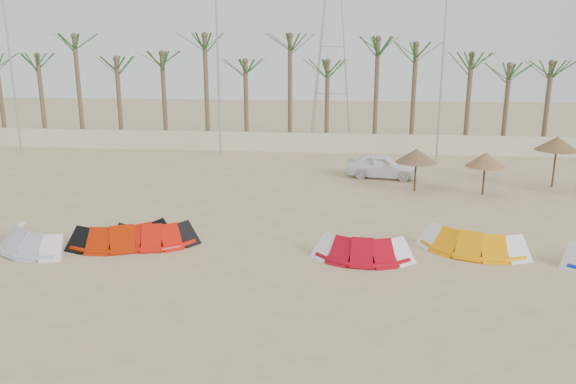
# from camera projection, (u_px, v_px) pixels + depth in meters

# --- Properties ---
(ground) EXTENTS (120.00, 120.00, 0.00)m
(ground) POSITION_uv_depth(u_px,v_px,m) (267.00, 281.00, 17.31)
(ground) COLOR tan
(ground) RESTS_ON ground
(boundary_wall) EXTENTS (60.00, 0.30, 1.30)m
(boundary_wall) POSITION_uv_depth(u_px,v_px,m) (313.00, 143.00, 38.31)
(boundary_wall) COLOR beige
(boundary_wall) RESTS_ON ground
(palm_line) EXTENTS (52.00, 4.00, 7.70)m
(palm_line) POSITION_uv_depth(u_px,v_px,m) (325.00, 55.00, 38.23)
(palm_line) COLOR brown
(palm_line) RESTS_ON ground
(lamp_a) EXTENTS (1.25, 0.14, 11.00)m
(lamp_a) POSITION_uv_depth(u_px,v_px,m) (12.00, 66.00, 37.17)
(lamp_a) COLOR #A5A8AD
(lamp_a) RESTS_ON ground
(lamp_b) EXTENTS (1.25, 0.14, 11.00)m
(lamp_b) POSITION_uv_depth(u_px,v_px,m) (219.00, 67.00, 35.72)
(lamp_b) COLOR #A5A8AD
(lamp_b) RESTS_ON ground
(lamp_c) EXTENTS (1.25, 0.14, 11.00)m
(lamp_c) POSITION_uv_depth(u_px,v_px,m) (443.00, 68.00, 34.27)
(lamp_c) COLOR #A5A8AD
(lamp_c) RESTS_ON ground
(pylon) EXTENTS (3.00, 3.00, 14.00)m
(pylon) POSITION_uv_depth(u_px,v_px,m) (331.00, 138.00, 44.15)
(pylon) COLOR #A5A8AD
(pylon) RESTS_ON ground
(kite_grey) EXTENTS (3.72, 2.76, 0.90)m
(kite_grey) POSITION_uv_depth(u_px,v_px,m) (34.00, 237.00, 20.05)
(kite_grey) COLOR #A1A5B1
(kite_grey) RESTS_ON ground
(kite_red_left) EXTENTS (4.05, 2.73, 0.90)m
(kite_red_left) POSITION_uv_depth(u_px,v_px,m) (125.00, 232.00, 20.61)
(kite_red_left) COLOR #AA1C00
(kite_red_left) RESTS_ON ground
(kite_red_mid) EXTENTS (3.41, 2.11, 0.90)m
(kite_red_mid) POSITION_uv_depth(u_px,v_px,m) (156.00, 232.00, 20.63)
(kite_red_mid) COLOR red
(kite_red_mid) RESTS_ON ground
(kite_red_right) EXTENTS (3.39, 1.71, 0.90)m
(kite_red_right) POSITION_uv_depth(u_px,v_px,m) (362.00, 245.00, 19.24)
(kite_red_right) COLOR #A10414
(kite_red_right) RESTS_ON ground
(kite_orange) EXTENTS (4.04, 2.66, 0.90)m
(kite_orange) POSITION_uv_depth(u_px,v_px,m) (471.00, 238.00, 19.95)
(kite_orange) COLOR #FF9500
(kite_orange) RESTS_ON ground
(parasol_left) EXTENTS (2.05, 2.05, 2.17)m
(parasol_left) POSITION_uv_depth(u_px,v_px,m) (416.00, 156.00, 27.63)
(parasol_left) COLOR #4C331E
(parasol_left) RESTS_ON ground
(parasol_mid) EXTENTS (1.91, 1.91, 2.10)m
(parasol_mid) POSITION_uv_depth(u_px,v_px,m) (486.00, 160.00, 26.99)
(parasol_mid) COLOR #4C331E
(parasol_mid) RESTS_ON ground
(parasol_right) EXTENTS (2.15, 2.15, 2.62)m
(parasol_right) POSITION_uv_depth(u_px,v_px,m) (557.00, 144.00, 28.31)
(parasol_right) COLOR #4C331E
(parasol_right) RESTS_ON ground
(car) EXTENTS (4.08, 2.19, 1.32)m
(car) POSITION_uv_depth(u_px,v_px,m) (382.00, 166.00, 30.81)
(car) COLOR white
(car) RESTS_ON ground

